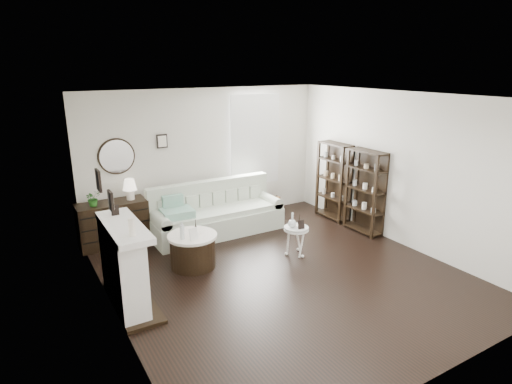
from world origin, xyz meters
TOP-DOWN VIEW (x-y plane):
  - room at (0.73, 2.70)m, footprint 5.50×5.50m
  - fireplace at (-2.32, 0.30)m, footprint 0.50×1.40m
  - shelf_unit_far at (2.33, 1.55)m, footprint 0.30×0.80m
  - shelf_unit_near at (2.33, 0.65)m, footprint 0.30×0.80m
  - sofa at (-0.14, 2.08)m, footprint 2.51×0.87m
  - quilt at (-0.96, 1.95)m, footprint 0.58×0.48m
  - suitcase at (1.20, 2.30)m, footprint 0.62×0.37m
  - dresser at (-1.98, 2.47)m, footprint 1.19×0.51m
  - table_lamp at (-1.63, 2.47)m, footprint 0.31×0.31m
  - potted_plant at (-2.28, 2.42)m, footprint 0.31×0.30m
  - drum_table at (-1.10, 0.93)m, footprint 0.79×0.79m
  - pedestal_table at (0.58, 0.44)m, footprint 0.42×0.42m
  - eiffel_drum at (-1.01, 0.98)m, footprint 0.14×0.14m
  - bottle_drum at (-1.29, 0.84)m, footprint 0.07×0.07m
  - card_frame_drum at (-1.15, 0.73)m, footprint 0.15×0.08m
  - eiffel_ped at (0.66, 0.47)m, footprint 0.12×0.12m
  - flask_ped at (0.50, 0.46)m, footprint 0.14×0.14m
  - card_frame_ped at (0.60, 0.33)m, footprint 0.12×0.07m

SIDE VIEW (x-z plane):
  - suitcase at x=1.20m, z-range 0.00..0.39m
  - drum_table at x=-1.10m, z-range 0.00..0.55m
  - sofa at x=-0.14m, z-range -0.16..0.81m
  - dresser at x=-1.98m, z-range 0.00..0.80m
  - pedestal_table at x=0.58m, z-range 0.21..0.72m
  - fireplace at x=-2.32m, z-range -0.38..1.46m
  - quilt at x=-0.96m, z-range 0.50..0.64m
  - card_frame_ped at x=0.60m, z-range 0.51..0.66m
  - eiffel_ped at x=0.66m, z-range 0.51..0.68m
  - flask_ped at x=0.50m, z-range 0.51..0.77m
  - card_frame_drum at x=-1.15m, z-range 0.55..0.73m
  - eiffel_drum at x=-1.01m, z-range 0.55..0.74m
  - bottle_drum at x=-1.29m, z-range 0.55..0.83m
  - shelf_unit_far at x=2.33m, z-range 0.00..1.60m
  - shelf_unit_near at x=2.33m, z-range 0.00..1.60m
  - potted_plant at x=-2.28m, z-range 0.80..1.08m
  - table_lamp at x=-1.63m, z-range 0.80..1.17m
  - room at x=0.73m, z-range -1.15..4.35m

